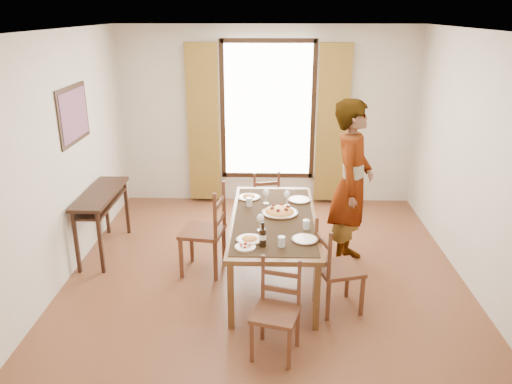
{
  "coord_description": "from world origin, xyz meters",
  "views": [
    {
      "loc": [
        0.04,
        -5.05,
        2.89
      ],
      "look_at": [
        -0.11,
        0.11,
        1.0
      ],
      "focal_mm": 35.0,
      "sensor_mm": 36.0,
      "label": 1
    }
  ],
  "objects_px": {
    "dining_table": "(274,223)",
    "man": "(352,185)",
    "pasta_platter": "(280,210)",
    "console_table": "(101,201)"
  },
  "relations": [
    {
      "from": "dining_table",
      "to": "man",
      "type": "height_order",
      "value": "man"
    },
    {
      "from": "pasta_platter",
      "to": "man",
      "type": "bearing_deg",
      "value": 21.77
    },
    {
      "from": "console_table",
      "to": "man",
      "type": "distance_m",
      "value": 3.04
    },
    {
      "from": "man",
      "to": "pasta_platter",
      "type": "xyz_separation_m",
      "value": [
        -0.83,
        -0.33,
        -0.19
      ]
    },
    {
      "from": "man",
      "to": "dining_table",
      "type": "bearing_deg",
      "value": 134.84
    },
    {
      "from": "console_table",
      "to": "pasta_platter",
      "type": "xyz_separation_m",
      "value": [
        2.19,
        -0.53,
        0.12
      ]
    },
    {
      "from": "console_table",
      "to": "pasta_platter",
      "type": "height_order",
      "value": "pasta_platter"
    },
    {
      "from": "dining_table",
      "to": "pasta_platter",
      "type": "bearing_deg",
      "value": 57.58
    },
    {
      "from": "dining_table",
      "to": "man",
      "type": "bearing_deg",
      "value": 26.0
    },
    {
      "from": "man",
      "to": "pasta_platter",
      "type": "height_order",
      "value": "man"
    }
  ]
}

